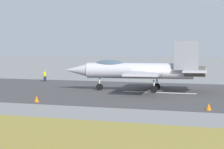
# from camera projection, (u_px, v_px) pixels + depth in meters

# --- Properties ---
(ground_plane) EXTENTS (400.00, 400.00, 0.00)m
(ground_plane) POSITION_uv_depth(u_px,v_px,m) (159.00, 93.00, 46.26)
(ground_plane) COLOR gray
(runway_strip) EXTENTS (240.00, 26.00, 0.02)m
(runway_strip) POSITION_uv_depth(u_px,v_px,m) (160.00, 93.00, 46.26)
(runway_strip) COLOR #3F3E3F
(runway_strip) RESTS_ON ground
(fighter_jet) EXTENTS (16.39, 14.02, 5.53)m
(fighter_jet) POSITION_uv_depth(u_px,v_px,m) (141.00, 70.00, 47.85)
(fighter_jet) COLOR #B1AFB9
(fighter_jet) RESTS_ON ground
(crew_person) EXTENTS (0.40, 0.67, 1.62)m
(crew_person) POSITION_uv_depth(u_px,v_px,m) (45.00, 76.00, 62.14)
(crew_person) COLOR #1E2338
(crew_person) RESTS_ON ground
(marker_cone_near) EXTENTS (0.44, 0.44, 0.55)m
(marker_cone_near) POSITION_uv_depth(u_px,v_px,m) (209.00, 107.00, 32.93)
(marker_cone_near) COLOR orange
(marker_cone_near) RESTS_ON ground
(marker_cone_mid) EXTENTS (0.44, 0.44, 0.55)m
(marker_cone_mid) POSITION_uv_depth(u_px,v_px,m) (37.00, 99.00, 38.06)
(marker_cone_mid) COLOR orange
(marker_cone_mid) RESTS_ON ground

